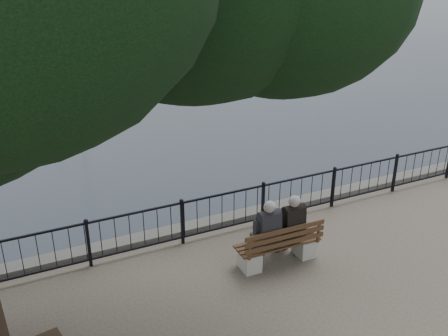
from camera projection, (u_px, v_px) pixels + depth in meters
harbor at (215, 241)px, 11.94m from camera, size 260.00×260.00×1.20m
railing at (224, 211)px, 11.11m from camera, size 22.06×0.06×1.00m
bench at (279, 249)px, 10.10m from camera, size 1.78×0.58×0.93m
person_left at (265, 234)px, 9.94m from camera, size 0.44×0.74×1.48m
person_right at (289, 228)px, 10.15m from camera, size 0.44×0.74×1.48m
lion_monument at (40, 5)px, 50.99m from camera, size 5.66×5.66×8.43m
sailboat_b at (77, 99)px, 24.34m from camera, size 3.70×5.87×11.47m
sailboat_f at (46, 58)px, 34.22m from camera, size 1.85×4.84×10.00m
sailboat_g at (103, 34)px, 44.68m from camera, size 3.32×5.55×9.77m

